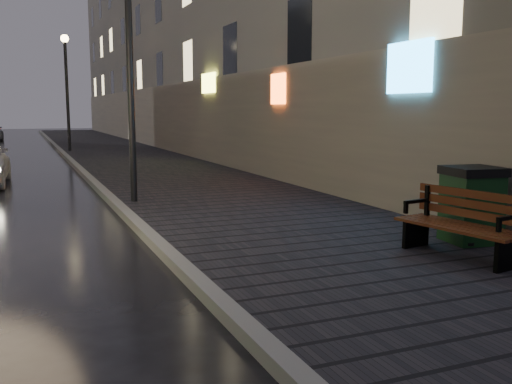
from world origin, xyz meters
TOP-DOWN VIEW (x-y plane):
  - ground at (0.00, 0.00)m, footprint 120.00×120.00m
  - sidewalk at (3.90, 21.00)m, footprint 4.60×58.00m
  - curb at (1.50, 21.00)m, footprint 0.20×58.00m
  - building_near at (7.10, 25.00)m, footprint 1.80×50.00m
  - lamp_near at (1.85, 6.00)m, footprint 0.36×0.36m
  - lamp_far at (1.85, 22.00)m, footprint 0.36×0.36m
  - bench at (4.95, -0.24)m, footprint 0.88×1.79m
  - trash_bin at (5.67, 0.38)m, footprint 0.82×0.82m

SIDE VIEW (x-z plane):
  - ground at x=0.00m, z-range 0.00..0.00m
  - sidewalk at x=3.90m, z-range 0.00..0.15m
  - curb at x=1.50m, z-range 0.00..0.15m
  - bench at x=4.95m, z-range 0.15..1.03m
  - trash_bin at x=5.67m, z-range 0.16..1.26m
  - lamp_near at x=1.85m, z-range 0.85..6.13m
  - lamp_far at x=1.85m, z-range 0.85..6.13m
  - building_near at x=7.10m, z-range 0.00..13.00m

